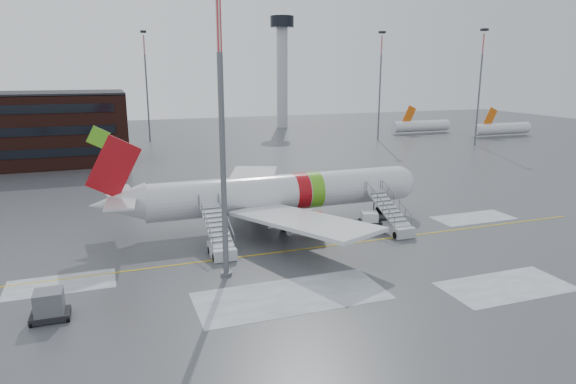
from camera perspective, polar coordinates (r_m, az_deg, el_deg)
name	(u,v)px	position (r m, az deg, el deg)	size (l,w,h in m)	color
ground	(314,244)	(48.90, 2.94, -5.78)	(260.00, 260.00, 0.00)	#494C4F
airliner	(273,194)	(53.62, -1.68, -0.21)	(35.03, 32.97, 11.18)	silver
airstair_fwd	(394,222)	(52.91, 11.73, -3.33)	(2.05, 7.70, 3.48)	#B0B3B7
airstair_aft	(220,242)	(46.42, -7.58, -5.56)	(2.05, 7.70, 3.48)	silver
pushback_tug	(373,222)	(53.66, 9.42, -3.27)	(3.61, 3.18, 1.83)	black
uld_container	(49,306)	(38.00, -24.99, -11.43)	(2.48, 1.90, 2.01)	black
light_mast_near	(222,133)	(39.07, -7.34, 6.51)	(1.20, 1.20, 21.92)	#595B60
control_tower	(282,59)	(145.65, -0.66, 14.57)	(6.40, 6.40, 30.00)	#B2B5BA
light_mast_far_ne	(380,79)	(120.52, 10.22, 12.24)	(1.20, 1.20, 24.25)	#595B60
light_mast_far_n	(146,79)	(120.92, -15.48, 11.97)	(1.20, 1.20, 24.25)	#595B60
light_mast_far_e	(480,80)	(118.21, 20.58, 11.58)	(1.20, 1.20, 24.25)	#595B60
distant_aircraft	(446,135)	(134.48, 17.17, 6.05)	(35.00, 18.00, 8.00)	#D8590C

